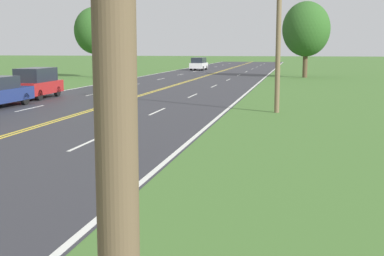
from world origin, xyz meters
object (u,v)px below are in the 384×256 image
(car_red_van_mid_far, at_px, (36,83))
(car_white_van_receding, at_px, (199,64))
(tree_mid_treeline, at_px, (306,29))
(tree_behind_sign, at_px, (94,31))

(car_red_van_mid_far, height_order, car_white_van_receding, car_red_van_mid_far)
(car_white_van_receding, bearing_deg, car_red_van_mid_far, 179.13)
(tree_mid_treeline, relative_size, car_white_van_receding, 1.95)
(tree_behind_sign, xyz_separation_m, car_white_van_receding, (7.49, 19.97, -3.98))
(tree_behind_sign, xyz_separation_m, car_red_van_mid_far, (5.29, -23.35, -3.92))
(tree_behind_sign, bearing_deg, car_white_van_receding, 69.44)
(tree_behind_sign, xyz_separation_m, tree_mid_treeline, (21.95, 4.10, 0.16))
(car_red_van_mid_far, bearing_deg, car_white_van_receding, -5.25)
(tree_mid_treeline, distance_m, car_red_van_mid_far, 32.37)
(tree_mid_treeline, bearing_deg, tree_behind_sign, -169.41)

